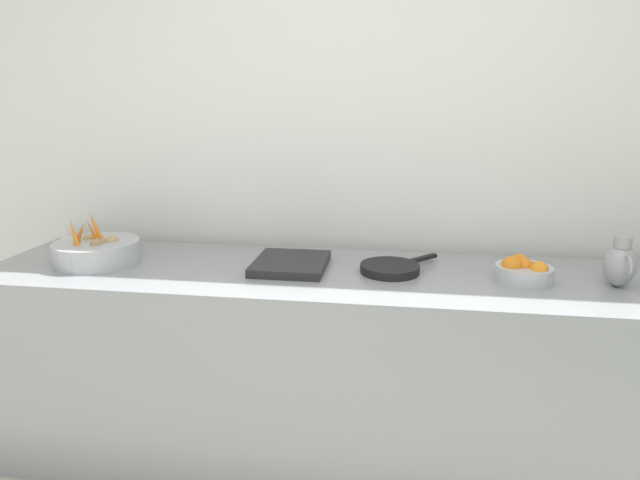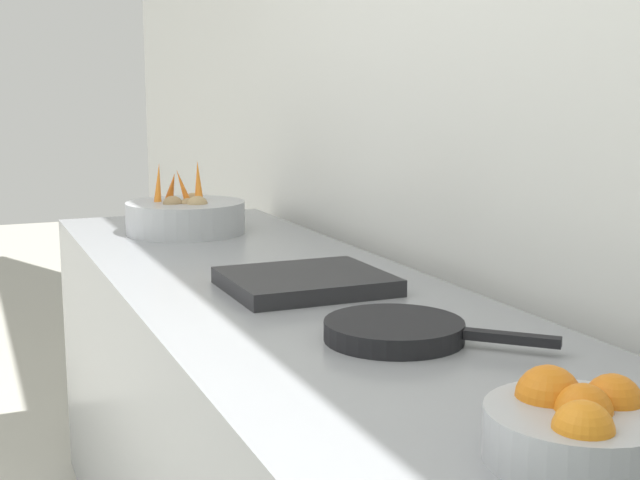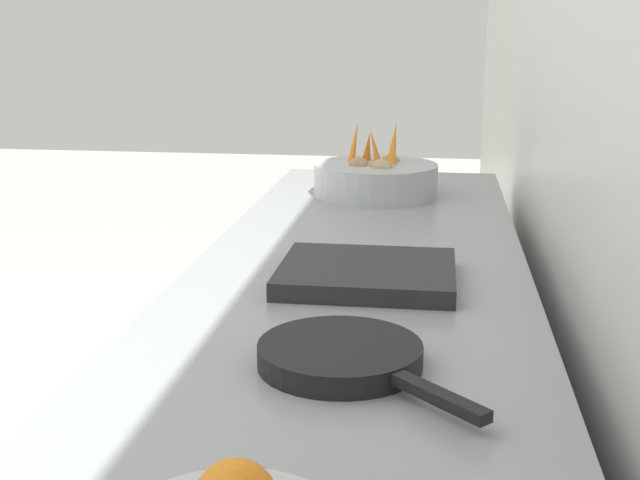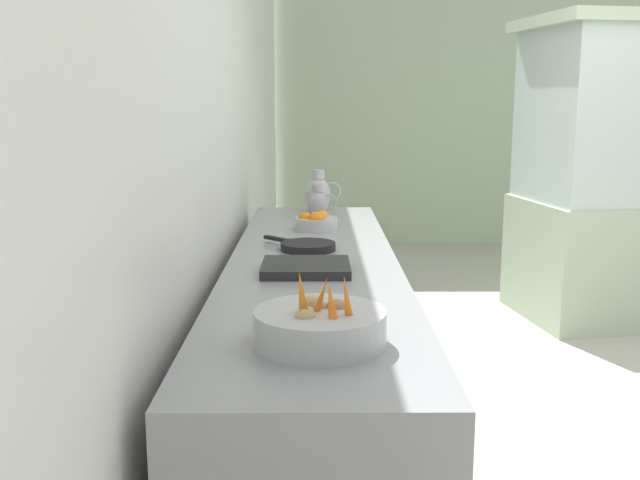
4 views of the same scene
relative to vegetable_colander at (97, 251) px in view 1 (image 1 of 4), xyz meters
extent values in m
cube|color=white|center=(-0.48, 1.57, 0.57)|extent=(0.10, 8.42, 3.00)
cube|color=gray|center=(-0.02, 1.07, -0.49)|extent=(0.70, 3.03, 0.88)
cylinder|color=#ADAFB5|center=(0.00, 0.00, 0.00)|extent=(0.36, 0.36, 0.10)
torus|color=#ADAFB5|center=(0.00, 0.00, -0.05)|extent=(0.21, 0.21, 0.01)
cone|color=orange|center=(-0.05, -0.02, 0.09)|extent=(0.05, 0.10, 0.16)
cone|color=orange|center=(0.03, -0.05, 0.08)|extent=(0.05, 0.08, 0.12)
cone|color=orange|center=(0.07, -0.05, 0.09)|extent=(0.06, 0.08, 0.15)
cone|color=orange|center=(0.00, -0.01, 0.08)|extent=(0.07, 0.06, 0.13)
ellipsoid|color=#9E7F56|center=(0.05, 0.03, 0.04)|extent=(0.06, 0.05, 0.05)
ellipsoid|color=#9E7F56|center=(0.00, 0.04, 0.04)|extent=(0.05, 0.04, 0.04)
ellipsoid|color=tan|center=(-0.02, 0.06, 0.04)|extent=(0.06, 0.05, 0.05)
ellipsoid|color=tan|center=(-0.04, -0.06, 0.04)|extent=(0.06, 0.05, 0.04)
cylinder|color=#ADAFB5|center=(-0.01, 1.79, -0.02)|extent=(0.22, 0.22, 0.06)
sphere|color=orange|center=(-0.01, 1.79, 0.01)|extent=(0.07, 0.07, 0.07)
sphere|color=orange|center=(0.02, 1.84, 0.01)|extent=(0.07, 0.07, 0.07)
sphere|color=orange|center=(0.00, 1.74, 0.01)|extent=(0.08, 0.08, 0.08)
sphere|color=orange|center=(-0.07, 1.78, 0.01)|extent=(0.07, 0.07, 0.07)
ellipsoid|color=#939399|center=(0.00, 2.13, 0.03)|extent=(0.12, 0.12, 0.16)
cylinder|color=#939399|center=(0.00, 2.13, 0.12)|extent=(0.06, 0.06, 0.04)
torus|color=#939399|center=(0.06, 2.13, 0.05)|extent=(0.09, 0.01, 0.09)
cube|color=#232326|center=(-0.05, 0.85, -0.03)|extent=(0.34, 0.30, 0.04)
cylinder|color=black|center=(-0.05, 1.27, -0.03)|extent=(0.24, 0.24, 0.03)
cube|color=black|center=(-0.19, 1.41, -0.03)|extent=(0.13, 0.13, 0.02)
camera|label=1|loc=(2.07, 1.29, 0.63)|focal=30.00mm
camera|label=2|loc=(0.63, 2.53, 0.37)|focal=47.72mm
camera|label=3|loc=(-0.18, 2.40, 0.44)|focal=46.59mm
camera|label=4|loc=(-0.01, -1.89, 0.60)|focal=40.71mm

